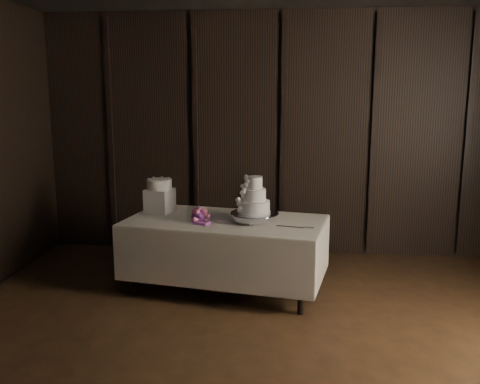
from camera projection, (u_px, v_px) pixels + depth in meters
name	position (u px, v px, depth m)	size (l,w,h in m)	color
room	(269.00, 186.00, 3.21)	(6.08, 7.08, 3.08)	black
display_table	(226.00, 252.00, 5.50)	(2.14, 1.37, 0.76)	beige
cake_stand	(254.00, 217.00, 5.34)	(0.48, 0.48, 0.09)	silver
wedding_cake	(252.00, 199.00, 5.29)	(0.35, 0.31, 0.37)	white
bouquet	(198.00, 216.00, 5.36)	(0.27, 0.37, 0.18)	#D45983
box_pedestal	(160.00, 201.00, 5.75)	(0.26, 0.26, 0.25)	white
small_cake	(159.00, 184.00, 5.71)	(0.27, 0.27, 0.11)	white
cake_knife	(290.00, 227.00, 5.13)	(0.37, 0.02, 0.01)	silver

